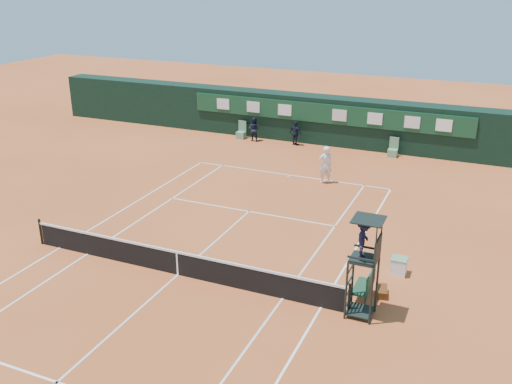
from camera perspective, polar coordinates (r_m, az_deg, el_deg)
ground at (r=21.35m, az=-7.80°, el=-8.19°), size 90.00×90.00×0.00m
court_lines at (r=21.35m, az=-7.80°, el=-8.18°), size 11.05×23.85×0.01m
tennis_net at (r=21.10m, az=-7.87°, el=-6.99°), size 12.90×0.10×1.10m
back_wall at (r=36.99m, az=7.15°, el=7.16°), size 40.00×1.65×3.00m
linesman_chair_left at (r=38.02m, az=-1.48°, el=5.85°), size 0.55×0.50×1.15m
linesman_chair_right at (r=35.16m, az=13.52°, el=3.97°), size 0.55×0.50×1.15m
umpire_chair at (r=18.00m, az=10.80°, el=-5.42°), size 0.96×0.95×3.42m
player_bench at (r=19.76m, az=10.97°, el=-9.01°), size 0.56×1.20×1.10m
tennis_bag at (r=20.35m, az=12.53°, el=-9.70°), size 0.45×0.76×0.27m
cooler at (r=21.70m, az=14.10°, el=-7.18°), size 0.57×0.57×0.65m
tennis_ball at (r=28.01m, az=-0.19°, el=-0.51°), size 0.06×0.06×0.06m
player at (r=29.89m, az=6.95°, el=2.74°), size 0.87×0.82×2.00m
ball_kid_left at (r=37.32m, az=-0.19°, el=6.31°), size 0.77×0.60×1.57m
ball_kid_right at (r=36.44m, az=3.99°, el=5.87°), size 0.98×0.66×1.55m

